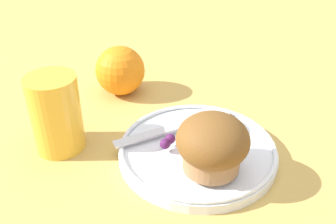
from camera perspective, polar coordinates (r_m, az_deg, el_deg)
name	(u,v)px	position (r m, az deg, el deg)	size (l,w,h in m)	color
ground_plane	(193,150)	(0.54, 3.82, -5.73)	(3.00, 3.00, 0.00)	tan
plate	(197,150)	(0.52, 4.50, -5.81)	(0.22, 0.22, 0.02)	white
muffin	(212,144)	(0.46, 6.79, -4.89)	(0.09, 0.09, 0.07)	#9E7047
cream_ramekin	(214,120)	(0.55, 7.04, -1.20)	(0.04, 0.04, 0.02)	silver
berry_pair	(168,141)	(0.51, -0.05, -4.48)	(0.03, 0.01, 0.01)	#4C194C
butter_knife	(174,127)	(0.54, 0.99, -2.38)	(0.17, 0.11, 0.00)	silver
orange_fruit	(120,71)	(0.66, -7.30, 6.28)	(0.09, 0.09, 0.09)	orange
juice_glass	(56,114)	(0.53, -16.71, -0.24)	(0.07, 0.07, 0.11)	gold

